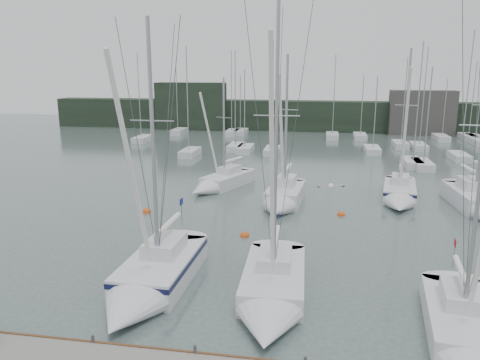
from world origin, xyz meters
name	(u,v)px	position (x,y,z in m)	size (l,w,h in m)	color
ground	(263,312)	(0.00, 0.00, 0.00)	(160.00, 160.00, 0.00)	#475653
far_treeline	(308,116)	(0.00, 62.00, 2.50)	(90.00, 4.00, 5.00)	black
far_building_left	(191,106)	(-20.00, 60.00, 4.00)	(12.00, 3.00, 8.00)	black
far_building_right	(422,113)	(18.00, 60.00, 3.50)	(10.00, 3.00, 7.00)	#43403E
mast_forest	(362,145)	(7.81, 45.18, 0.47)	(53.30, 28.12, 14.68)	silver
sailboat_near_left	(149,283)	(-5.53, 0.65, 0.62)	(3.25, 9.71, 13.80)	silver
sailboat_near_center	(271,298)	(0.32, 0.39, 0.51)	(3.19, 9.31, 14.47)	silver
sailboat_near_right	(469,344)	(7.97, -1.94, 0.51)	(3.63, 8.99, 14.41)	silver
sailboat_mid_b	(217,184)	(-6.61, 20.56, 0.52)	(5.18, 8.00, 10.45)	silver
sailboat_mid_c	(282,199)	(-0.49, 16.14, 0.62)	(3.21, 7.75, 12.31)	silver
sailboat_mid_d	(399,195)	(8.65, 19.03, 0.58)	(3.67, 8.40, 12.80)	silver
buoy_a	(245,236)	(-2.33, 9.30, 0.00)	(0.61, 0.61, 0.61)	#D34912
buoy_b	(341,215)	(3.95, 14.81, 0.00)	(0.58, 0.58, 0.58)	#D34912
buoy_c	(147,212)	(-10.38, 13.09, 0.00)	(0.64, 0.64, 0.64)	#D34912
seagull	(331,186)	(2.70, -0.24, 5.95)	(1.02, 0.48, 0.20)	silver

